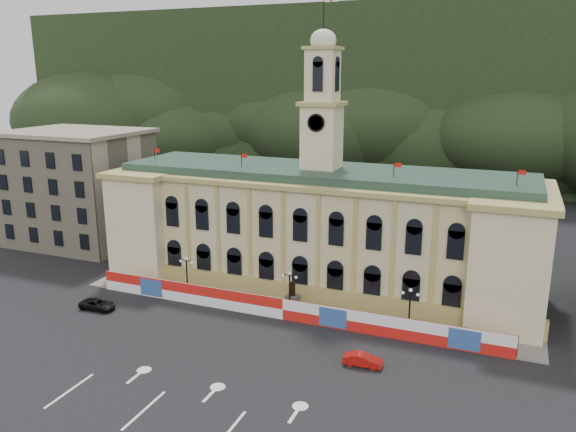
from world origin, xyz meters
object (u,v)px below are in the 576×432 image
at_px(lamp_center, 290,288).
at_px(black_suv, 98,305).
at_px(statue, 293,300).
at_px(red_sedan, 363,360).

distance_m(lamp_center, black_suv, 23.20).
xyz_separation_m(statue, black_suv, (-21.72, -8.76, -0.57)).
distance_m(statue, black_suv, 23.43).
bearing_deg(red_sedan, lamp_center, 47.53).
bearing_deg(lamp_center, black_suv, -160.33).
xyz_separation_m(lamp_center, black_suv, (-21.72, -7.76, -2.46)).
relative_size(red_sedan, black_suv, 0.86).
bearing_deg(lamp_center, red_sedan, -38.37).
height_order(lamp_center, black_suv, lamp_center).
height_order(statue, black_suv, statue).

